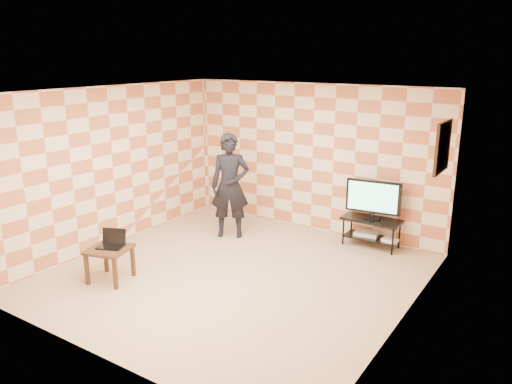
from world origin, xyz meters
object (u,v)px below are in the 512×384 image
(person, at_px, (230,186))
(side_table, at_px, (109,254))
(tv, at_px, (373,198))
(tv_stand, at_px, (372,226))

(person, bearing_deg, side_table, -128.93)
(tv, bearing_deg, side_table, -128.96)
(tv, xyz_separation_m, side_table, (-2.70, -3.34, -0.46))
(tv_stand, height_order, side_table, same)
(person, bearing_deg, tv_stand, -9.39)
(tv_stand, height_order, tv, tv)
(tv_stand, relative_size, person, 0.53)
(tv, bearing_deg, tv_stand, 83.01)
(tv_stand, distance_m, person, 2.55)
(side_table, bearing_deg, tv, 51.04)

